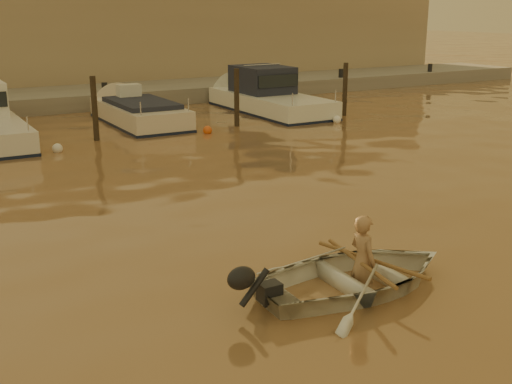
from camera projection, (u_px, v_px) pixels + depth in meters
ground_plane at (403, 314)px, 8.75m from camera, size 160.00×160.00×0.00m
dinghy at (357, 276)px, 9.48m from camera, size 3.25×2.36×0.66m
person at (363, 262)px, 9.47m from camera, size 0.36×0.53×1.44m
outboard_motor at (268, 292)px, 8.78m from camera, size 0.91×0.42×0.70m
oar_port at (371, 260)px, 9.54m from camera, size 0.44×2.08×0.13m
oar_starboard at (360, 262)px, 9.45m from camera, size 0.48×2.07×0.13m
moored_boat_3 at (140, 117)px, 22.99m from camera, size 2.07×5.98×0.95m
moored_boat_4 at (270, 96)px, 25.49m from camera, size 2.33×7.17×1.75m
piling_2 at (95, 112)px, 19.91m from camera, size 0.18×0.18×2.20m
piling_3 at (237, 101)px, 22.29m from camera, size 0.18×0.18×2.20m
piling_4 at (345, 92)px, 24.54m from camera, size 0.18×0.18×2.20m
fender_c at (57, 149)px, 18.51m from camera, size 0.30×0.30×0.30m
fender_d at (208, 130)px, 21.25m from camera, size 0.30×0.30×0.30m
fender_e at (337, 120)px, 23.23m from camera, size 0.30×0.30×0.30m
quay at (48, 104)px, 26.63m from camera, size 52.00×4.00×1.00m
waterfront_building at (18, 42)px, 30.59m from camera, size 46.00×7.00×4.80m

